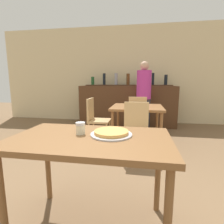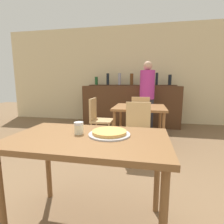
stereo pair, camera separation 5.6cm
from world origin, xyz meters
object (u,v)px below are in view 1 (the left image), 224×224
at_px(chair_far_side_back, 138,113).
at_px(cheese_shaker, 80,128).
at_px(person_standing, 144,94).
at_px(chair_far_side_front, 136,127).
at_px(chair_far_side_left, 96,117).
at_px(pizza_tray, 111,133).

xyz_separation_m(chair_far_side_back, cheese_shaker, (-0.40, -2.55, 0.31)).
relative_size(cheese_shaker, person_standing, 0.06).
relative_size(chair_far_side_back, cheese_shaker, 9.18).
bearing_deg(cheese_shaker, chair_far_side_front, 73.56).
bearing_deg(chair_far_side_left, person_standing, -42.41).
distance_m(chair_far_side_back, pizza_tray, 2.56).
bearing_deg(chair_far_side_left, chair_far_side_back, -52.72).
xyz_separation_m(chair_far_side_front, pizza_tray, (-0.15, -1.33, 0.28)).
bearing_deg(pizza_tray, chair_far_side_front, 83.39).
distance_m(chair_far_side_front, chair_far_side_left, 0.99).
height_order(chair_far_side_left, person_standing, person_standing).
height_order(chair_far_side_left, cheese_shaker, chair_far_side_left).
relative_size(chair_far_side_back, person_standing, 0.53).
relative_size(pizza_tray, cheese_shaker, 3.38).
height_order(chair_far_side_back, chair_far_side_left, same).
height_order(chair_far_side_back, cheese_shaker, chair_far_side_back).
bearing_deg(person_standing, chair_far_side_back, -107.50).
height_order(cheese_shaker, person_standing, person_standing).
relative_size(chair_far_side_front, pizza_tray, 2.72).
relative_size(chair_far_side_left, pizza_tray, 2.72).
height_order(chair_far_side_back, pizza_tray, chair_far_side_back).
height_order(chair_far_side_left, pizza_tray, chair_far_side_left).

